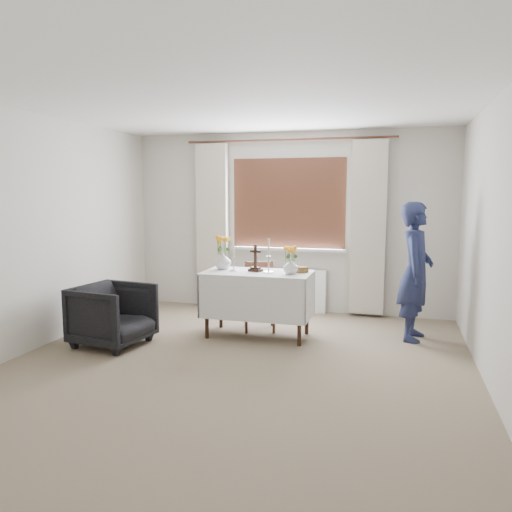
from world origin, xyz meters
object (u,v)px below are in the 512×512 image
(wooden_chair, at_px, (260,296))
(flower_vase_right, at_px, (291,266))
(person, at_px, (415,271))
(altar_table, at_px, (258,304))
(wooden_cross, at_px, (255,258))
(flower_vase_left, at_px, (223,261))
(armchair, at_px, (113,315))

(wooden_chair, distance_m, flower_vase_right, 0.70)
(wooden_chair, xyz_separation_m, flower_vase_right, (0.45, -0.32, 0.44))
(person, height_order, flower_vase_right, person)
(altar_table, xyz_separation_m, wooden_cross, (-0.03, 0.03, 0.54))
(altar_table, height_order, flower_vase_left, flower_vase_left)
(armchair, distance_m, flower_vase_left, 1.40)
(wooden_chair, bearing_deg, wooden_cross, -103.96)
(wooden_cross, distance_m, flower_vase_left, 0.42)
(altar_table, height_order, armchair, altar_table)
(wooden_cross, xyz_separation_m, flower_vase_left, (-0.42, 0.05, -0.05))
(armchair, relative_size, person, 0.47)
(altar_table, bearing_deg, person, 12.01)
(wooden_cross, bearing_deg, flower_vase_left, -171.24)
(wooden_chair, distance_m, flower_vase_left, 0.64)
(altar_table, distance_m, person, 1.84)
(person, relative_size, wooden_cross, 5.02)
(flower_vase_left, distance_m, flower_vase_right, 0.86)
(flower_vase_left, height_order, flower_vase_right, flower_vase_left)
(wooden_chair, bearing_deg, flower_vase_right, -53.37)
(altar_table, bearing_deg, wooden_cross, 138.01)
(armchair, bearing_deg, flower_vase_left, -41.72)
(altar_table, height_order, flower_vase_right, flower_vase_right)
(flower_vase_right, bearing_deg, armchair, -158.99)
(altar_table, xyz_separation_m, armchair, (-1.44, -0.75, -0.04))
(wooden_chair, relative_size, flower_vase_left, 3.95)
(wooden_chair, height_order, flower_vase_left, flower_vase_left)
(armchair, distance_m, flower_vase_right, 2.03)
(armchair, relative_size, flower_vase_right, 4.29)
(altar_table, bearing_deg, wooden_chair, 100.23)
(wooden_cross, bearing_deg, altar_table, -26.97)
(wooden_cross, relative_size, flower_vase_left, 1.49)
(wooden_cross, bearing_deg, wooden_chair, 108.61)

